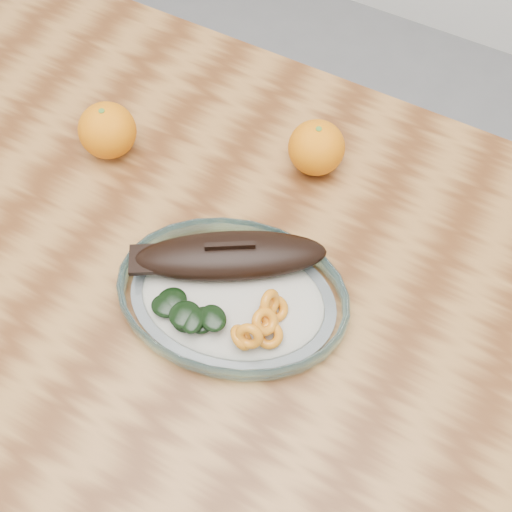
% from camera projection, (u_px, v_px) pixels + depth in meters
% --- Properties ---
extents(ground, '(3.00, 3.00, 0.00)m').
position_uv_depth(ground, '(204.00, 424.00, 1.46)').
color(ground, slate).
rests_on(ground, ground).
extents(dining_table, '(1.20, 0.80, 0.75)m').
position_uv_depth(dining_table, '(171.00, 296.00, 0.90)').
color(dining_table, '#5A3115').
rests_on(dining_table, ground).
extents(plated_meal, '(0.61, 0.61, 0.08)m').
position_uv_depth(plated_meal, '(232.00, 293.00, 0.77)').
color(plated_meal, white).
rests_on(plated_meal, dining_table).
extents(orange_left, '(0.08, 0.08, 0.08)m').
position_uv_depth(orange_left, '(107.00, 130.00, 0.87)').
color(orange_left, '#E86404').
rests_on(orange_left, dining_table).
extents(orange_right, '(0.08, 0.08, 0.08)m').
position_uv_depth(orange_right, '(316.00, 148.00, 0.86)').
color(orange_right, '#E86404').
rests_on(orange_right, dining_table).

